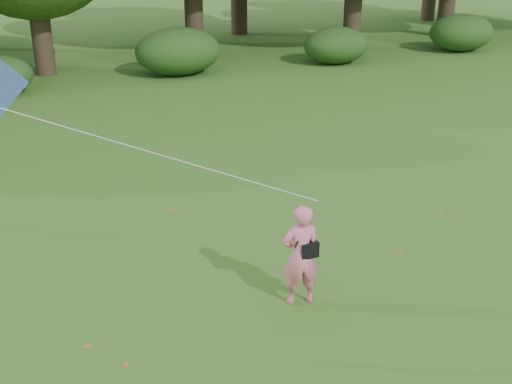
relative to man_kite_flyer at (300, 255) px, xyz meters
name	(u,v)px	position (x,y,z in m)	size (l,w,h in m)	color
ground	(319,325)	(0.00, -0.72, -0.87)	(100.00, 100.00, 0.00)	#265114
man_kite_flyer	(300,255)	(0.00, 0.00, 0.00)	(0.63, 0.41, 1.73)	#E16989
crossbody_bag	(308,248)	(0.12, -0.03, 0.11)	(0.43, 0.20, 0.70)	black
shrub_band	(86,62)	(-0.73, 16.88, -0.01)	(39.15, 3.22, 1.88)	#264919
fallen_leaves	(268,247)	(0.30, 1.95, -0.86)	(10.05, 12.42, 0.01)	#926028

